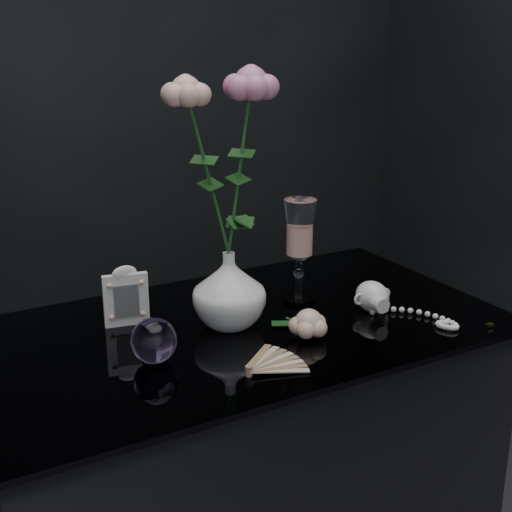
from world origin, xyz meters
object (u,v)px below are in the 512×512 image
vase (229,290)px  pearl_jar (372,295)px  picture_frame (126,296)px  wine_glass (299,251)px  loose_rose (309,323)px  paperweight (154,341)px

vase → pearl_jar: vase is taller
picture_frame → pearl_jar: picture_frame is taller
wine_glass → pearl_jar: bearing=-48.3°
loose_rose → vase: bearing=124.0°
loose_rose → pearl_jar: 0.19m
picture_frame → loose_rose: bearing=-27.7°
wine_glass → picture_frame: bearing=170.5°
vase → paperweight: bearing=-158.0°
picture_frame → pearl_jar: (0.47, -0.18, -0.03)m
wine_glass → paperweight: (-0.37, -0.12, -0.07)m
picture_frame → wine_glass: bearing=1.6°
vase → pearl_jar: 0.30m
vase → paperweight: 0.20m
picture_frame → paperweight: picture_frame is taller
paperweight → wine_glass: bearing=17.4°
picture_frame → paperweight: bearing=-83.2°
vase → loose_rose: bearing=-49.2°
picture_frame → paperweight: size_ratio=1.51×
wine_glass → picture_frame: wine_glass is taller
vase → wine_glass: wine_glass is taller
vase → picture_frame: 0.20m
vase → wine_glass: bearing=12.5°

